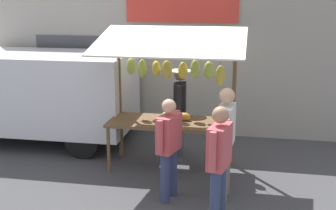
# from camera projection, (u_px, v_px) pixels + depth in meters

# --- Properties ---
(ground_plane) EXTENTS (40.00, 40.00, 0.00)m
(ground_plane) POSITION_uv_depth(u_px,v_px,m) (171.00, 168.00, 7.84)
(ground_plane) COLOR #424244
(street_backdrop) EXTENTS (9.00, 0.30, 3.40)m
(street_backdrop) POSITION_uv_depth(u_px,v_px,m) (187.00, 58.00, 9.53)
(street_backdrop) COLOR #9E998E
(street_backdrop) RESTS_ON ground
(market_stall) EXTENTS (2.50, 1.46, 2.50)m
(market_stall) POSITION_uv_depth(u_px,v_px,m) (172.00, 83.00, 7.52)
(market_stall) COLOR brown
(market_stall) RESTS_ON ground
(vendor_with_sunhat) EXTENTS (0.44, 0.71, 1.70)m
(vendor_with_sunhat) POSITION_uv_depth(u_px,v_px,m) (180.00, 104.00, 8.30)
(vendor_with_sunhat) COLOR #4C4C51
(vendor_with_sunhat) RESTS_ON ground
(shopper_with_ponytail) EXTENTS (0.34, 0.66, 1.57)m
(shopper_with_ponytail) POSITION_uv_depth(u_px,v_px,m) (169.00, 143.00, 6.44)
(shopper_with_ponytail) COLOR navy
(shopper_with_ponytail) RESTS_ON ground
(shopper_in_striped_shirt) EXTENTS (0.32, 0.69, 1.64)m
(shopper_in_striped_shirt) POSITION_uv_depth(u_px,v_px,m) (219.00, 157.00, 5.75)
(shopper_in_striped_shirt) COLOR navy
(shopper_in_striped_shirt) RESTS_ON ground
(shopper_in_grey_tee) EXTENTS (0.27, 0.72, 1.72)m
(shopper_in_grey_tee) POSITION_uv_depth(u_px,v_px,m) (226.00, 135.00, 6.48)
(shopper_in_grey_tee) COLOR #726656
(shopper_in_grey_tee) RESTS_ON ground
(parked_van) EXTENTS (4.42, 1.90, 1.88)m
(parked_van) POSITION_uv_depth(u_px,v_px,m) (21.00, 89.00, 9.14)
(parked_van) COLOR silver
(parked_van) RESTS_ON ground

